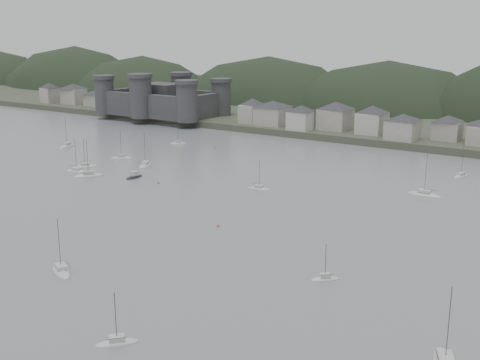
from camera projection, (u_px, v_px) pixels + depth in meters
The scene contains 7 objects.
ground at pixel (1, 300), 104.04m from camera, with size 900.00×900.00×0.00m, color slate.
far_shore_land at pixel (454, 110), 340.88m from camera, with size 900.00×250.00×3.00m, color #383D2D.
forested_ridge at pixel (449, 139), 320.79m from camera, with size 851.55×103.94×102.57m.
castle at pixel (162, 99), 311.00m from camera, with size 66.00×43.00×20.00m.
moored_fleet at pixel (195, 199), 165.23m from camera, with size 219.49×176.14×13.67m.
motor_launch_far at pixel (134, 177), 190.29m from camera, with size 2.61×6.98×3.68m.
mooring_buoys at pixel (214, 215), 151.00m from camera, with size 182.12×138.17×0.70m.
Camera 1 is at (88.31, -55.97, 45.72)m, focal length 44.56 mm.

